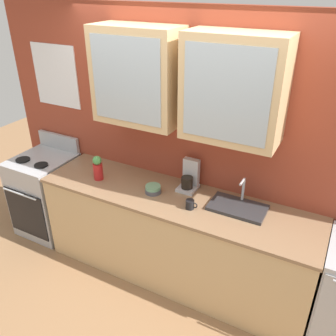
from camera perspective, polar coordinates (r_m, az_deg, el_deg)
The scene contains 9 objects.
ground_plane at distance 3.88m, azimuth 0.84°, elevation -16.33°, with size 10.00×10.00×0.00m, color #936B47.
back_wall_unit at distance 3.29m, azimuth 3.45°, elevation 6.09°, with size 4.35×0.49×2.53m.
counter at distance 3.57m, azimuth 0.89°, elevation -10.96°, with size 2.66×0.68×0.93m.
stove_range at distance 4.43m, azimuth -18.72°, elevation -3.92°, with size 0.61×0.70×1.11m.
sink_faucet at distance 3.18m, azimuth 11.07°, elevation -6.07°, with size 0.49×0.30×0.25m.
bowl_stack at distance 3.34m, azimuth -2.39°, elevation -3.39°, with size 0.15×0.15×0.07m.
vase at distance 3.59m, azimuth -11.12°, elevation -0.01°, with size 0.09×0.09×0.25m.
cup_near_sink at distance 3.12m, azimuth 3.55°, elevation -5.81°, with size 0.11×0.08×0.08m.
coffee_maker at distance 3.38m, azimuth 3.42°, elevation -1.62°, with size 0.17×0.20×0.29m.
Camera 1 is at (1.25, -2.47, 2.71)m, focal length 38.25 mm.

